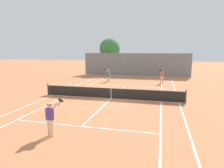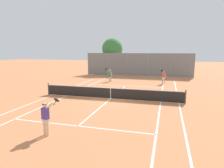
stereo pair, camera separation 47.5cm
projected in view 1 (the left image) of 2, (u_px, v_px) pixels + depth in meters
ground_plane at (111, 99)px, 16.86m from camera, size 120.00×120.00×0.00m
court_line_markings at (111, 99)px, 16.86m from camera, size 11.10×23.90×0.01m
tennis_net at (111, 93)px, 16.78m from camera, size 12.00×0.10×1.07m
player_near_side at (50, 117)px, 9.41m from camera, size 0.77×0.71×1.77m
player_far_left at (108, 74)px, 25.90m from camera, size 0.86×0.68×1.77m
player_far_right at (162, 76)px, 24.22m from camera, size 0.61×0.78×1.77m
loose_tennis_ball_0 at (57, 104)px, 15.00m from camera, size 0.07×0.07×0.07m
loose_tennis_ball_1 at (83, 103)px, 15.26m from camera, size 0.07×0.07×0.07m
back_fence at (135, 65)px, 31.28m from camera, size 16.71×0.08×3.60m
tree_behind_left at (109, 50)px, 34.63m from camera, size 3.55×3.55×6.06m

